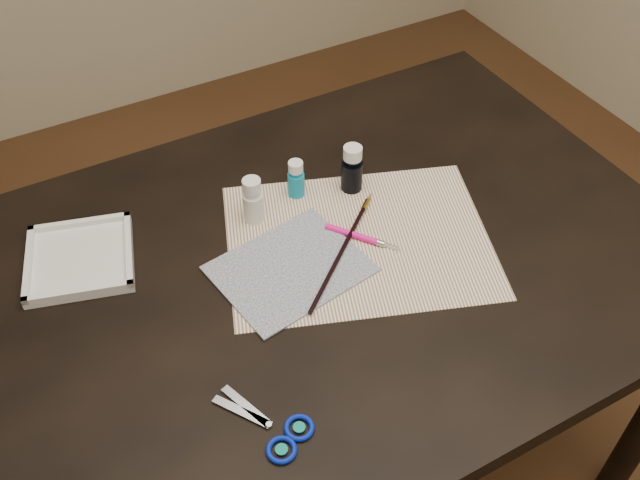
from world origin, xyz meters
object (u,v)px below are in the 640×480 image
paper (358,240)px  paint_bottle_white (253,200)px  canvas (290,269)px  paint_bottle_cyan (296,179)px  paint_bottle_navy (352,169)px  palette_tray (80,258)px  scissors (258,423)px

paper → paint_bottle_white: (-0.14, 0.14, 0.05)m
paper → canvas: 0.14m
paint_bottle_white → paint_bottle_cyan: 0.10m
canvas → paint_bottle_navy: bearing=33.8°
paint_bottle_white → palette_tray: 0.32m
paint_bottle_navy → palette_tray: (-0.52, 0.06, -0.04)m
canvas → paint_bottle_navy: 0.25m
canvas → paint_bottle_white: (0.00, 0.15, 0.04)m
canvas → scissors: bearing=-125.8°
paint_bottle_cyan → scissors: size_ratio=0.46×
paint_bottle_navy → palette_tray: bearing=173.7°
canvas → scissors: 0.30m
paint_bottle_cyan → scissors: paint_bottle_cyan is taller
paint_bottle_cyan → paint_bottle_navy: bearing=-19.2°
paint_bottle_cyan → paint_bottle_white: bearing=-166.7°
paper → palette_tray: (-0.46, 0.19, 0.01)m
paint_bottle_navy → paint_bottle_white: bearing=176.6°
scissors → canvas: bearing=-69.4°
paint_bottle_white → palette_tray: (-0.31, 0.05, -0.04)m
paint_bottle_white → scissors: size_ratio=0.55×
paint_bottle_white → palette_tray: bearing=171.8°
palette_tray → paint_bottle_cyan: bearing=-3.0°
paint_bottle_white → palette_tray: size_ratio=0.52×
paint_bottle_cyan → scissors: bearing=-123.6°
scissors → palette_tray: bearing=-16.2°
palette_tray → canvas: bearing=-31.5°
paper → paint_bottle_cyan: size_ratio=5.97×
paper → palette_tray: 0.49m
paint_bottle_cyan → paper: bearing=-76.3°
paint_bottle_cyan → palette_tray: paint_bottle_cyan is taller
canvas → palette_tray: (-0.31, 0.19, 0.01)m
canvas → paint_bottle_cyan: 0.20m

